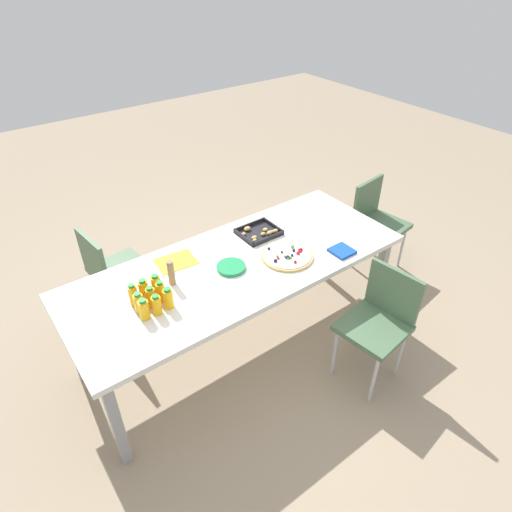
# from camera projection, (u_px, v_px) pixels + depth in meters

# --- Properties ---
(ground_plane) EXTENTS (12.00, 12.00, 0.00)m
(ground_plane) POSITION_uv_depth(u_px,v_px,m) (240.00, 341.00, 3.43)
(ground_plane) COLOR gray
(party_table) EXTENTS (2.34, 0.92, 0.76)m
(party_table) POSITION_uv_depth(u_px,v_px,m) (238.00, 270.00, 3.02)
(party_table) COLOR white
(party_table) RESTS_ON ground_plane
(chair_far_left) EXTENTS (0.44, 0.44, 0.83)m
(chair_far_left) POSITION_uv_depth(u_px,v_px,m) (111.00, 268.00, 3.36)
(chair_far_left) COLOR #4C6B4C
(chair_far_left) RESTS_ON ground_plane
(chair_near_right) EXTENTS (0.45, 0.45, 0.83)m
(chair_near_right) POSITION_uv_depth(u_px,v_px,m) (380.00, 317.00, 2.92)
(chair_near_right) COLOR #4C6B4C
(chair_near_right) RESTS_ON ground_plane
(chair_end) EXTENTS (0.45, 0.45, 0.83)m
(chair_end) POSITION_uv_depth(u_px,v_px,m) (376.00, 218.00, 3.96)
(chair_end) COLOR #4C6B4C
(chair_end) RESTS_ON ground_plane
(juice_bottle_0) EXTENTS (0.06, 0.06, 0.14)m
(juice_bottle_0) POSITION_uv_depth(u_px,v_px,m) (144.00, 309.00, 2.52)
(juice_bottle_0) COLOR #F9AE14
(juice_bottle_0) RESTS_ON party_table
(juice_bottle_1) EXTENTS (0.06, 0.06, 0.13)m
(juice_bottle_1) POSITION_uv_depth(u_px,v_px,m) (157.00, 305.00, 2.55)
(juice_bottle_1) COLOR #F9AE14
(juice_bottle_1) RESTS_ON party_table
(juice_bottle_2) EXTENTS (0.06, 0.06, 0.14)m
(juice_bottle_2) POSITION_uv_depth(u_px,v_px,m) (168.00, 298.00, 2.59)
(juice_bottle_2) COLOR #F9AE14
(juice_bottle_2) RESTS_ON party_table
(juice_bottle_3) EXTENTS (0.06, 0.06, 0.14)m
(juice_bottle_3) POSITION_uv_depth(u_px,v_px,m) (139.00, 303.00, 2.56)
(juice_bottle_3) COLOR #FAAD14
(juice_bottle_3) RESTS_ON party_table
(juice_bottle_4) EXTENTS (0.06, 0.06, 0.14)m
(juice_bottle_4) POSITION_uv_depth(u_px,v_px,m) (151.00, 297.00, 2.60)
(juice_bottle_4) COLOR #FAAC14
(juice_bottle_4) RESTS_ON party_table
(juice_bottle_5) EXTENTS (0.05, 0.05, 0.15)m
(juice_bottle_5) POSITION_uv_depth(u_px,v_px,m) (161.00, 292.00, 2.64)
(juice_bottle_5) COLOR #F9AE14
(juice_bottle_5) RESTS_ON party_table
(juice_bottle_6) EXTENTS (0.06, 0.06, 0.15)m
(juice_bottle_6) POSITION_uv_depth(u_px,v_px,m) (133.00, 295.00, 2.61)
(juice_bottle_6) COLOR #FAAC14
(juice_bottle_6) RESTS_ON party_table
(juice_bottle_7) EXTENTS (0.06, 0.06, 0.15)m
(juice_bottle_7) POSITION_uv_depth(u_px,v_px,m) (144.00, 290.00, 2.65)
(juice_bottle_7) COLOR #FAAD14
(juice_bottle_7) RESTS_ON party_table
(juice_bottle_8) EXTENTS (0.06, 0.06, 0.15)m
(juice_bottle_8) POSITION_uv_depth(u_px,v_px,m) (156.00, 285.00, 2.68)
(juice_bottle_8) COLOR #FAAC14
(juice_bottle_8) RESTS_ON party_table
(fruit_pizza) EXTENTS (0.36, 0.36, 0.05)m
(fruit_pizza) POSITION_uv_depth(u_px,v_px,m) (287.00, 255.00, 3.04)
(fruit_pizza) COLOR tan
(fruit_pizza) RESTS_ON party_table
(snack_tray) EXTENTS (0.29, 0.25, 0.04)m
(snack_tray) POSITION_uv_depth(u_px,v_px,m) (259.00, 233.00, 3.27)
(snack_tray) COLOR black
(snack_tray) RESTS_ON party_table
(plate_stack) EXTENTS (0.19, 0.19, 0.02)m
(plate_stack) POSITION_uv_depth(u_px,v_px,m) (231.00, 267.00, 2.93)
(plate_stack) COLOR #1E8C4C
(plate_stack) RESTS_ON party_table
(napkin_stack) EXTENTS (0.15, 0.15, 0.02)m
(napkin_stack) POSITION_uv_depth(u_px,v_px,m) (342.00, 251.00, 3.08)
(napkin_stack) COLOR #194CA5
(napkin_stack) RESTS_ON party_table
(cardboard_tube) EXTENTS (0.04, 0.04, 0.18)m
(cardboard_tube) POSITION_uv_depth(u_px,v_px,m) (171.00, 273.00, 2.76)
(cardboard_tube) COLOR #9E7A56
(cardboard_tube) RESTS_ON party_table
(paper_folder) EXTENTS (0.28, 0.23, 0.01)m
(paper_folder) POSITION_uv_depth(u_px,v_px,m) (176.00, 262.00, 2.99)
(paper_folder) COLOR yellow
(paper_folder) RESTS_ON party_table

